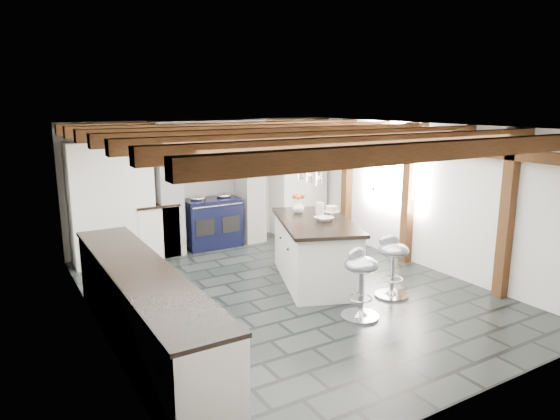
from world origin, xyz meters
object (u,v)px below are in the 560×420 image
range_cooker (212,222)px  kitchen_island (315,250)px  bar_stool_far (360,276)px  bar_stool_near (393,259)px

range_cooker → kitchen_island: (0.58, -2.48, 0.01)m
range_cooker → bar_stool_far: bearing=-85.1°
kitchen_island → bar_stool_near: (0.57, -1.03, 0.05)m
kitchen_island → bar_stool_near: kitchen_island is taller
range_cooker → bar_stool_near: 3.69m
kitchen_island → bar_stool_near: bearing=-39.9°
range_cooker → bar_stool_far: size_ratio=1.14×
range_cooker → bar_stool_far: range_cooker is taller
bar_stool_near → kitchen_island: bearing=139.7°
range_cooker → kitchen_island: bearing=-76.8°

